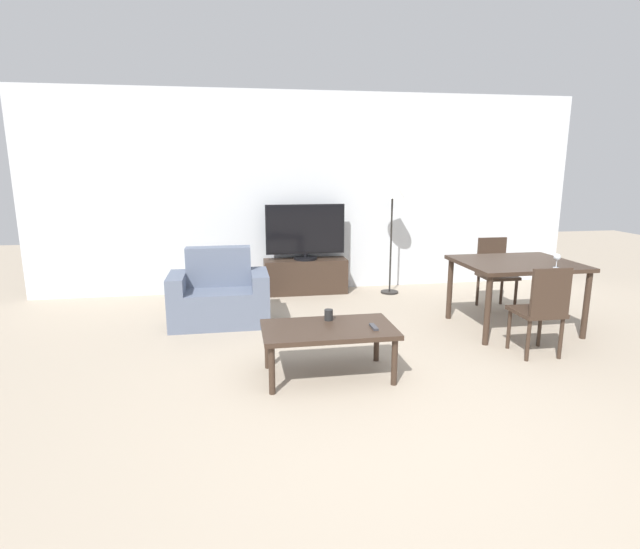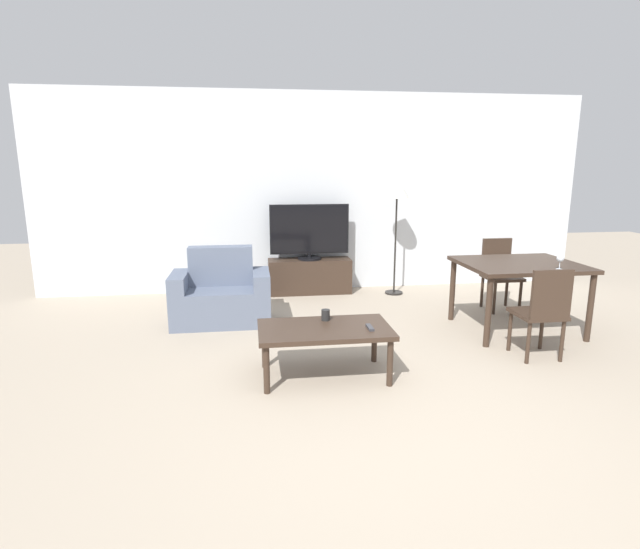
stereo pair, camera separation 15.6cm
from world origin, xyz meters
The scene contains 13 objects.
ground_plane centered at (0.00, 0.00, 0.00)m, with size 18.00×18.00×0.00m, color tan.
wall_back centered at (0.00, 4.03, 1.35)m, with size 7.59×0.06×2.70m.
armchair centered at (-1.27, 2.61, 0.30)m, with size 1.07×0.61×0.84m.
tv_stand centered at (-0.14, 3.78, 0.24)m, with size 1.13×0.36×0.47m.
tv centered at (-0.14, 3.78, 0.85)m, with size 1.07×0.32×0.75m.
coffee_table centered at (-0.35, 0.99, 0.38)m, with size 1.09×0.62×0.43m.
dining_table centered at (1.85, 1.90, 0.65)m, with size 1.19×1.00×0.74m.
dining_chair_near centered at (1.64, 1.09, 0.47)m, with size 0.40×0.40×0.86m.
dining_chair_far centered at (2.06, 2.70, 0.47)m, with size 0.40×0.40×0.86m.
floor_lamp centered at (1.00, 3.57, 1.34)m, with size 0.32×0.32×1.56m.
remote_primary centered at (0.01, 0.90, 0.44)m, with size 0.04×0.15×0.02m.
cup_white_near centered at (-0.31, 1.17, 0.48)m, with size 0.07×0.07×0.09m.
wine_glass_left centered at (2.04, 1.51, 0.84)m, with size 0.07×0.07×0.15m.
Camera 2 is at (-0.92, -2.88, 1.74)m, focal length 28.00 mm.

